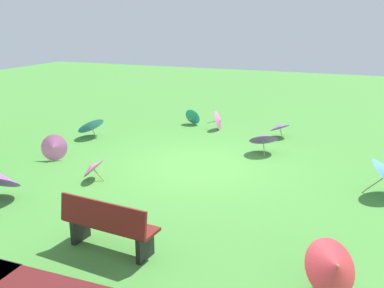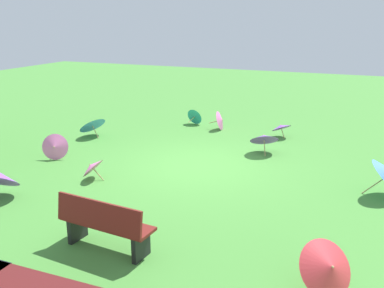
% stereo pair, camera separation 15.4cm
% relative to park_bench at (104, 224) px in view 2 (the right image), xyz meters
% --- Properties ---
extents(ground, '(40.00, 40.00, 0.00)m').
position_rel_park_bench_xyz_m(ground, '(0.20, -4.42, -0.47)').
color(ground, '#478C38').
extents(park_bench, '(1.64, 0.63, 0.90)m').
position_rel_park_bench_xyz_m(park_bench, '(0.00, 0.00, 0.00)').
color(park_bench, maroon).
rests_on(park_bench, ground).
extents(parasol_pink_0, '(0.58, 0.66, 0.64)m').
position_rel_park_bench_xyz_m(parasol_pink_0, '(0.83, -8.05, -0.15)').
color(parasol_pink_0, tan).
rests_on(parasol_pink_0, ground).
extents(parasol_pink_1, '(0.57, 0.63, 0.55)m').
position_rel_park_bench_xyz_m(parasol_pink_1, '(2.07, -2.58, -0.16)').
color(parasol_pink_1, tan).
rests_on(parasol_pink_1, ground).
extents(parasol_red_0, '(1.01, 1.02, 0.75)m').
position_rel_park_bench_xyz_m(parasol_red_0, '(-3.40, -0.23, -0.09)').
color(parasol_red_0, tan).
rests_on(parasol_red_0, ground).
extents(parasol_blue_0, '(1.00, 1.05, 0.72)m').
position_rel_park_bench_xyz_m(parasol_blue_0, '(4.25, -5.70, -0.06)').
color(parasol_blue_0, tan).
rests_on(parasol_blue_0, ground).
extents(parasol_purple_1, '(1.00, 0.98, 0.71)m').
position_rel_park_bench_xyz_m(parasol_purple_1, '(-1.08, -6.05, -0.02)').
color(parasol_purple_1, tan).
rests_on(parasol_purple_1, ground).
extents(parasol_purple_3, '(0.83, 0.83, 0.53)m').
position_rel_park_bench_xyz_m(parasol_purple_3, '(-1.18, -7.85, -0.12)').
color(parasol_purple_3, tan).
rests_on(parasol_purple_3, ground).
extents(parasol_pink_2, '(0.74, 0.65, 0.69)m').
position_rel_park_bench_xyz_m(parasol_pink_2, '(3.81, -3.42, -0.12)').
color(parasol_pink_2, tan).
rests_on(parasol_pink_2, ground).
extents(parasol_teal_0, '(0.62, 0.63, 0.57)m').
position_rel_park_bench_xyz_m(parasol_teal_0, '(1.90, -8.44, -0.18)').
color(parasol_teal_0, tan).
rests_on(parasol_teal_0, ground).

